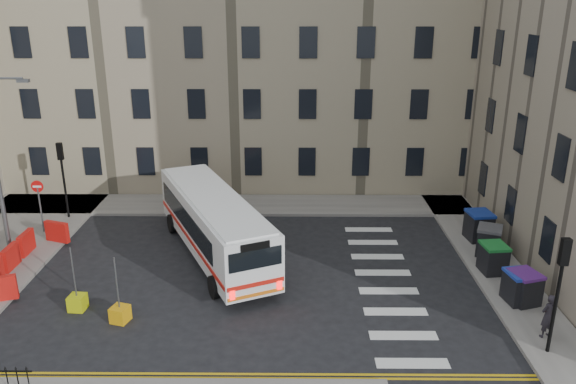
{
  "coord_description": "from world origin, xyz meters",
  "views": [
    {
      "loc": [
        0.04,
        -21.54,
        11.33
      ],
      "look_at": [
        -0.14,
        2.46,
        3.0
      ],
      "focal_mm": 35.0,
      "sensor_mm": 36.0,
      "label": 1
    }
  ],
  "objects_px": {
    "wheelie_bin_c": "(493,258)",
    "wheelie_bin_d": "(489,240)",
    "pedestrian": "(548,316)",
    "bollard_chevron": "(78,302)",
    "bus": "(214,222)",
    "wheelie_bin_a": "(519,287)",
    "wheelie_bin_b": "(524,287)",
    "wheelie_bin_e": "(479,226)",
    "bollard_yellow": "(120,314)"
  },
  "relations": [
    {
      "from": "wheelie_bin_d",
      "to": "wheelie_bin_a",
      "type": "bearing_deg",
      "value": -70.72
    },
    {
      "from": "bollard_chevron",
      "to": "wheelie_bin_c",
      "type": "bearing_deg",
      "value": 10.09
    },
    {
      "from": "wheelie_bin_b",
      "to": "wheelie_bin_e",
      "type": "relative_size",
      "value": 0.99
    },
    {
      "from": "wheelie_bin_d",
      "to": "bollard_yellow",
      "type": "xyz_separation_m",
      "value": [
        -15.34,
        -5.58,
        -0.52
      ]
    },
    {
      "from": "bollard_chevron",
      "to": "wheelie_bin_d",
      "type": "bearing_deg",
      "value": 15.46
    },
    {
      "from": "wheelie_bin_d",
      "to": "bollard_yellow",
      "type": "bearing_deg",
      "value": -137.56
    },
    {
      "from": "wheelie_bin_a",
      "to": "wheelie_bin_e",
      "type": "bearing_deg",
      "value": 77.77
    },
    {
      "from": "bus",
      "to": "wheelie_bin_b",
      "type": "bearing_deg",
      "value": -43.93
    },
    {
      "from": "wheelie_bin_e",
      "to": "pedestrian",
      "type": "bearing_deg",
      "value": -98.61
    },
    {
      "from": "wheelie_bin_c",
      "to": "pedestrian",
      "type": "height_order",
      "value": "pedestrian"
    },
    {
      "from": "wheelie_bin_d",
      "to": "wheelie_bin_c",
      "type": "bearing_deg",
      "value": -80.0
    },
    {
      "from": "wheelie_bin_b",
      "to": "wheelie_bin_a",
      "type": "bearing_deg",
      "value": 148.33
    },
    {
      "from": "wheelie_bin_a",
      "to": "wheelie_bin_b",
      "type": "bearing_deg",
      "value": -23.36
    },
    {
      "from": "wheelie_bin_a",
      "to": "bollard_yellow",
      "type": "distance_m",
      "value": 15.16
    },
    {
      "from": "wheelie_bin_c",
      "to": "wheelie_bin_e",
      "type": "relative_size",
      "value": 0.91
    },
    {
      "from": "wheelie_bin_d",
      "to": "wheelie_bin_e",
      "type": "height_order",
      "value": "wheelie_bin_e"
    },
    {
      "from": "wheelie_bin_e",
      "to": "wheelie_bin_b",
      "type": "bearing_deg",
      "value": -98.19
    },
    {
      "from": "bus",
      "to": "wheelie_bin_e",
      "type": "xyz_separation_m",
      "value": [
        12.63,
        1.64,
        -0.8
      ]
    },
    {
      "from": "wheelie_bin_c",
      "to": "wheelie_bin_d",
      "type": "height_order",
      "value": "wheelie_bin_d"
    },
    {
      "from": "wheelie_bin_d",
      "to": "wheelie_bin_e",
      "type": "bearing_deg",
      "value": 110.18
    },
    {
      "from": "pedestrian",
      "to": "bollard_chevron",
      "type": "relative_size",
      "value": 2.72
    },
    {
      "from": "wheelie_bin_b",
      "to": "bollard_yellow",
      "type": "bearing_deg",
      "value": 167.12
    },
    {
      "from": "bus",
      "to": "wheelie_bin_e",
      "type": "relative_size",
      "value": 7.49
    },
    {
      "from": "wheelie_bin_a",
      "to": "pedestrian",
      "type": "xyz_separation_m",
      "value": [
        0.06,
        -2.4,
        0.18
      ]
    },
    {
      "from": "wheelie_bin_b",
      "to": "wheelie_bin_d",
      "type": "height_order",
      "value": "wheelie_bin_d"
    },
    {
      "from": "wheelie_bin_a",
      "to": "wheelie_bin_c",
      "type": "distance_m",
      "value": 2.51
    },
    {
      "from": "wheelie_bin_c",
      "to": "pedestrian",
      "type": "bearing_deg",
      "value": -93.5
    },
    {
      "from": "bus",
      "to": "wheelie_bin_d",
      "type": "xyz_separation_m",
      "value": [
        12.57,
        -0.05,
        -0.83
      ]
    },
    {
      "from": "bus",
      "to": "pedestrian",
      "type": "height_order",
      "value": "bus"
    },
    {
      "from": "bollard_chevron",
      "to": "bus",
      "type": "bearing_deg",
      "value": 45.99
    },
    {
      "from": "wheelie_bin_a",
      "to": "bollard_chevron",
      "type": "xyz_separation_m",
      "value": [
        -16.98,
        -0.49,
        -0.48
      ]
    },
    {
      "from": "wheelie_bin_c",
      "to": "wheelie_bin_e",
      "type": "distance_m",
      "value": 3.49
    },
    {
      "from": "bus",
      "to": "wheelie_bin_a",
      "type": "relative_size",
      "value": 8.28
    },
    {
      "from": "bus",
      "to": "bollard_yellow",
      "type": "distance_m",
      "value": 6.42
    },
    {
      "from": "wheelie_bin_e",
      "to": "wheelie_bin_c",
      "type": "bearing_deg",
      "value": -104.45
    },
    {
      "from": "wheelie_bin_d",
      "to": "pedestrian",
      "type": "distance_m",
      "value": 6.68
    },
    {
      "from": "wheelie_bin_e",
      "to": "pedestrian",
      "type": "distance_m",
      "value": 8.37
    },
    {
      "from": "wheelie_bin_c",
      "to": "wheelie_bin_b",
      "type": "bearing_deg",
      "value": -88.71
    },
    {
      "from": "pedestrian",
      "to": "wheelie_bin_d",
      "type": "bearing_deg",
      "value": -113.17
    },
    {
      "from": "wheelie_bin_e",
      "to": "bollard_chevron",
      "type": "distance_m",
      "value": 18.45
    },
    {
      "from": "wheelie_bin_a",
      "to": "wheelie_bin_d",
      "type": "distance_m",
      "value": 4.28
    },
    {
      "from": "wheelie_bin_e",
      "to": "pedestrian",
      "type": "xyz_separation_m",
      "value": [
        -0.25,
        -8.37,
        0.1
      ]
    },
    {
      "from": "wheelie_bin_d",
      "to": "pedestrian",
      "type": "height_order",
      "value": "pedestrian"
    },
    {
      "from": "wheelie_bin_c",
      "to": "bollard_chevron",
      "type": "bearing_deg",
      "value": -175.85
    },
    {
      "from": "bollard_yellow",
      "to": "wheelie_bin_c",
      "type": "bearing_deg",
      "value": 14.3
    },
    {
      "from": "wheelie_bin_e",
      "to": "bollard_yellow",
      "type": "height_order",
      "value": "wheelie_bin_e"
    },
    {
      "from": "wheelie_bin_e",
      "to": "wheelie_bin_d",
      "type": "bearing_deg",
      "value": -99.18
    },
    {
      "from": "wheelie_bin_d",
      "to": "bollard_yellow",
      "type": "distance_m",
      "value": 16.33
    },
    {
      "from": "wheelie_bin_a",
      "to": "wheelie_bin_e",
      "type": "height_order",
      "value": "wheelie_bin_e"
    },
    {
      "from": "wheelie_bin_b",
      "to": "pedestrian",
      "type": "xyz_separation_m",
      "value": [
        -0.11,
        -2.36,
        0.18
      ]
    }
  ]
}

